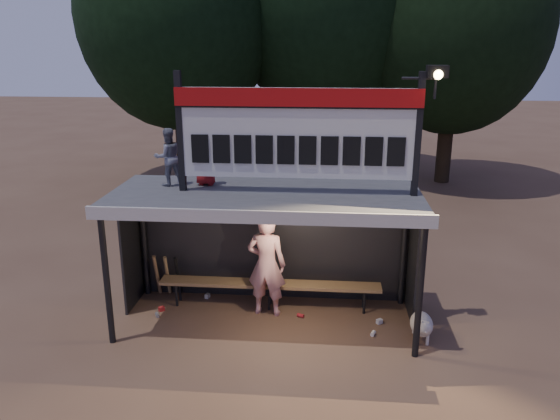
% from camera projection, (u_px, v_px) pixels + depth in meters
% --- Properties ---
extents(ground, '(80.00, 80.00, 0.00)m').
position_uv_depth(ground, '(267.00, 321.00, 9.46)').
color(ground, '#513828').
rests_on(ground, ground).
extents(player, '(0.73, 0.52, 1.86)m').
position_uv_depth(player, '(267.00, 265.00, 9.48)').
color(player, white).
rests_on(player, ground).
extents(child_a, '(0.59, 0.56, 0.96)m').
position_uv_depth(child_a, '(168.00, 157.00, 9.08)').
color(child_a, slate).
rests_on(child_a, dugout_shelter).
extents(child_b, '(0.44, 0.30, 0.88)m').
position_uv_depth(child_b, '(205.00, 159.00, 9.11)').
color(child_b, maroon).
rests_on(child_b, dugout_shelter).
extents(dugout_shelter, '(5.10, 2.08, 2.32)m').
position_uv_depth(dugout_shelter, '(267.00, 215.00, 9.16)').
color(dugout_shelter, '#414144').
rests_on(dugout_shelter, ground).
extents(scoreboard_assembly, '(4.10, 0.27, 1.99)m').
position_uv_depth(scoreboard_assembly, '(301.00, 130.00, 8.44)').
color(scoreboard_assembly, black).
rests_on(scoreboard_assembly, dugout_shelter).
extents(bench, '(4.00, 0.35, 0.48)m').
position_uv_depth(bench, '(270.00, 285.00, 9.86)').
color(bench, olive).
rests_on(bench, ground).
extents(tree_left, '(6.46, 6.46, 9.27)m').
position_uv_depth(tree_left, '(177.00, 15.00, 17.71)').
color(tree_left, '#301E15').
rests_on(tree_left, ground).
extents(tree_right, '(6.08, 6.08, 8.72)m').
position_uv_depth(tree_right, '(455.00, 25.00, 17.54)').
color(tree_right, black).
rests_on(tree_right, ground).
extents(dog, '(0.36, 0.81, 0.49)m').
position_uv_depth(dog, '(422.00, 325.00, 8.77)').
color(dog, beige).
rests_on(dog, ground).
extents(bats, '(0.48, 0.32, 0.84)m').
position_uv_depth(bats, '(167.00, 275.00, 10.28)').
color(bats, olive).
rests_on(bats, ground).
extents(litter, '(4.00, 1.26, 0.08)m').
position_uv_depth(litter, '(260.00, 314.00, 9.62)').
color(litter, '#A21C1B').
rests_on(litter, ground).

